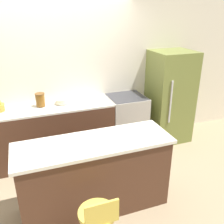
{
  "coord_description": "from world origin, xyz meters",
  "views": [
    {
      "loc": [
        -0.55,
        -3.41,
        2.36
      ],
      "look_at": [
        0.58,
        -0.33,
        0.98
      ],
      "focal_mm": 40.0,
      "sensor_mm": 36.0,
      "label": 1
    }
  ],
  "objects": [
    {
      "name": "ground_plane",
      "position": [
        0.0,
        0.0,
        0.0
      ],
      "size": [
        14.0,
        14.0,
        0.0
      ],
      "primitive_type": "plane",
      "color": "#998466"
    },
    {
      "name": "wall_back",
      "position": [
        0.0,
        0.65,
        1.3
      ],
      "size": [
        8.0,
        0.06,
        2.6
      ],
      "color": "silver",
      "rests_on": "ground_plane"
    },
    {
      "name": "back_counter",
      "position": [
        -0.33,
        0.32,
        0.47
      ],
      "size": [
        2.17,
        0.6,
        0.95
      ],
      "color": "#4C2D1E",
      "rests_on": "ground_plane"
    },
    {
      "name": "kitchen_island",
      "position": [
        0.12,
        -0.98,
        0.47
      ],
      "size": [
        1.83,
        0.61,
        0.94
      ],
      "color": "#4C2D1E",
      "rests_on": "ground_plane"
    },
    {
      "name": "oven_range",
      "position": [
        1.09,
        0.32,
        0.47
      ],
      "size": [
        0.64,
        0.62,
        0.95
      ],
      "color": "#B7B2A8",
      "rests_on": "ground_plane"
    },
    {
      "name": "refrigerator",
      "position": [
        1.95,
        0.3,
        0.84
      ],
      "size": [
        0.72,
        0.67,
        1.67
      ],
      "color": "olive",
      "rests_on": "ground_plane"
    },
    {
      "name": "mixing_bowl",
      "position": [
        -0.02,
        0.37,
        0.98
      ],
      "size": [
        0.2,
        0.2,
        0.08
      ],
      "color": "beige",
      "rests_on": "back_counter"
    },
    {
      "name": "canister_jar",
      "position": [
        -0.34,
        0.37,
        1.05
      ],
      "size": [
        0.15,
        0.15,
        0.21
      ],
      "color": "brown",
      "rests_on": "back_counter"
    }
  ]
}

